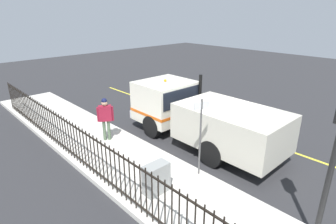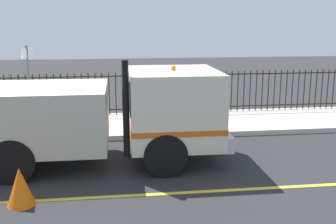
# 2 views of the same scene
# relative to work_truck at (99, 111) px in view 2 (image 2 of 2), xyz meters

# --- Properties ---
(ground_plane) EXTENTS (53.91, 53.91, 0.00)m
(ground_plane) POSITION_rel_work_truck_xyz_m (0.13, 1.41, -1.25)
(ground_plane) COLOR #2B2B2D
(ground_plane) RESTS_ON ground
(sidewalk_slab) EXTENTS (2.88, 24.50, 0.15)m
(sidewalk_slab) POSITION_rel_work_truck_xyz_m (3.16, 1.41, -1.18)
(sidewalk_slab) COLOR beige
(sidewalk_slab) RESTS_ON ground
(lane_marking) EXTENTS (0.12, 22.05, 0.01)m
(lane_marking) POSITION_rel_work_truck_xyz_m (-1.99, 1.41, -1.25)
(lane_marking) COLOR yellow
(lane_marking) RESTS_ON ground
(work_truck) EXTENTS (2.41, 6.67, 2.53)m
(work_truck) POSITION_rel_work_truck_xyz_m (0.00, 0.00, 0.00)
(work_truck) COLOR silver
(work_truck) RESTS_ON ground
(worker_standing) EXTENTS (0.56, 0.46, 1.76)m
(worker_standing) POSITION_rel_work_truck_xyz_m (2.74, -2.26, -0.02)
(worker_standing) COLOR maroon
(worker_standing) RESTS_ON sidewalk_slab
(iron_fence) EXTENTS (0.04, 20.87, 1.44)m
(iron_fence) POSITION_rel_work_truck_xyz_m (4.41, 1.41, -0.37)
(iron_fence) COLOR black
(iron_fence) RESTS_ON sidewalk_slab
(utility_cabinet) EXTENTS (0.75, 0.41, 0.91)m
(utility_cabinet) POSITION_rel_work_truck_xyz_m (3.55, 1.70, -0.65)
(utility_cabinet) COLOR gray
(utility_cabinet) RESTS_ON sidewalk_slab
(traffic_cone) EXTENTS (0.51, 0.51, 0.73)m
(traffic_cone) POSITION_rel_work_truck_xyz_m (-2.13, 1.37, -0.89)
(traffic_cone) COLOR orange
(traffic_cone) RESTS_ON ground
(street_sign) EXTENTS (0.48, 0.19, 2.52)m
(street_sign) POSITION_rel_work_truck_xyz_m (1.93, 1.92, 0.46)
(street_sign) COLOR #4C4C4C
(street_sign) RESTS_ON sidewalk_slab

